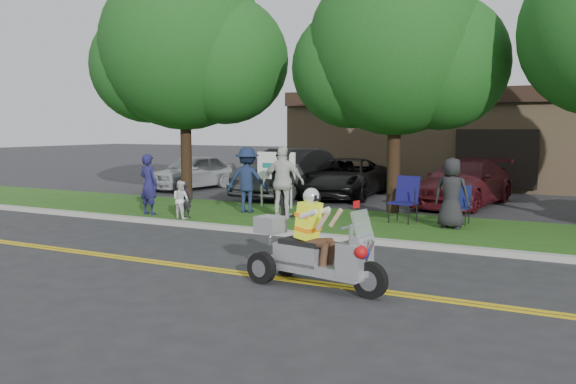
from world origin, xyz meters
The scene contains 23 objects.
ground centered at (0.00, 0.00, 0.00)m, with size 120.00×120.00×0.00m, color #28282B.
centerline_near centered at (0.00, -0.58, 0.01)m, with size 60.00×0.10×0.01m, color gold.
centerline_far centered at (0.00, -0.42, 0.01)m, with size 60.00×0.10×0.01m, color gold.
curb centered at (0.00, 3.05, 0.06)m, with size 60.00×0.25×0.12m, color #A8A89E.
grass_verge centered at (0.00, 5.20, 0.06)m, with size 60.00×4.00×0.10m, color #1D4F15.
commercial_building centered at (2.00, 18.98, 2.01)m, with size 18.00×8.20×4.00m.
tree_left centered at (-6.44, 7.03, 4.85)m, with size 6.62×5.40×7.78m.
tree_mid centered at (0.55, 7.23, 4.43)m, with size 5.88×4.80×7.05m.
business_sign centered at (-2.90, 6.60, 1.26)m, with size 1.25×0.06×1.75m.
trike_scooter centered at (1.80, -0.73, 0.54)m, with size 2.37×0.97×1.55m.
lawn_chair_a centered at (1.32, 5.67, 0.75)m, with size 0.69×0.71×1.15m.
lawn_chair_b centered at (2.58, 6.10, 0.63)m, with size 0.50×0.52×0.94m.
spectator_adult_left centered at (-5.26, 3.68, 0.93)m, with size 0.60×0.40×1.65m, color #1B1A49.
spectator_adult_mid centered at (-1.82, 5.05, 1.03)m, with size 0.90×0.70×1.85m, color black.
spectator_adult_right centered at (-1.67, 4.75, 1.06)m, with size 1.12×0.46×1.90m, color silver.
spectator_chair_a centered at (-3.12, 5.33, 1.02)m, with size 1.18×0.68×1.82m, color #182443.
spectator_chair_b centered at (2.56, 5.26, 0.94)m, with size 0.82×0.53×1.67m, color black.
child_left centered at (-4.01, 3.69, 0.58)m, with size 0.35×0.23×0.96m, color black.
child_right centered at (-4.00, 3.46, 0.60)m, with size 0.48×0.38×1.00m, color silver.
parked_car_far_left centered at (-9.00, 10.64, 0.70)m, with size 1.65×4.09×1.39m, color #B3B7BB.
parked_car_left centered at (-4.26, 9.96, 0.85)m, with size 1.81×5.19×1.71m, color #2B2B2E.
parked_car_mid centered at (-2.50, 10.92, 0.69)m, with size 2.28×4.93×1.37m, color black.
parked_car_right centered at (1.75, 10.47, 0.72)m, with size 2.02×4.98×1.44m, color #4A1118.
Camera 1 is at (5.81, -9.12, 2.48)m, focal length 38.00 mm.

